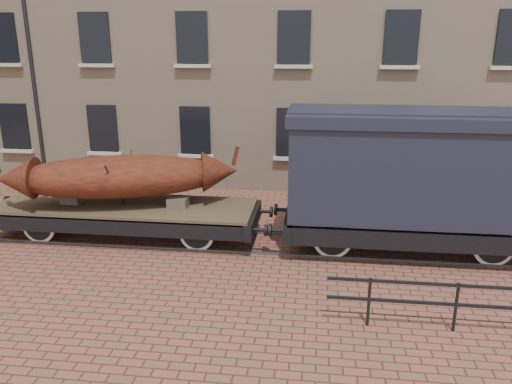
# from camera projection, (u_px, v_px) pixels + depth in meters

# --- Properties ---
(ground) EXTENTS (90.00, 90.00, 0.00)m
(ground) POSITION_uv_depth(u_px,v_px,m) (244.00, 242.00, 13.64)
(ground) COLOR brown
(rail_track) EXTENTS (30.00, 1.52, 0.06)m
(rail_track) POSITION_uv_depth(u_px,v_px,m) (244.00, 241.00, 13.63)
(rail_track) COLOR #59595E
(rail_track) RESTS_ON ground
(flatcar_wagon) EXTENTS (8.07, 2.19, 1.22)m
(flatcar_wagon) POSITION_uv_depth(u_px,v_px,m) (125.00, 211.00, 13.82)
(flatcar_wagon) COLOR #4E4530
(flatcar_wagon) RESTS_ON ground
(iron_boat) EXTENTS (6.44, 3.22, 1.56)m
(iron_boat) POSITION_uv_depth(u_px,v_px,m) (121.00, 176.00, 13.53)
(iron_boat) COLOR maroon
(iron_boat) RESTS_ON flatcar_wagon
(goods_van) EXTENTS (7.10, 2.59, 3.67)m
(goods_van) POSITION_uv_depth(u_px,v_px,m) (413.00, 165.00, 12.45)
(goods_van) COLOR black
(goods_van) RESTS_ON ground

